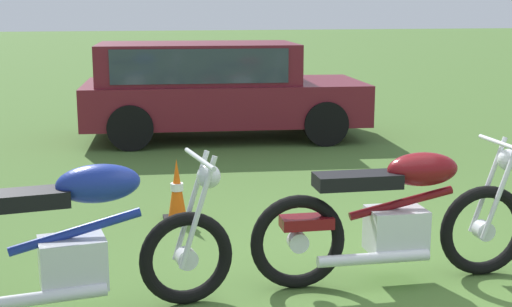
% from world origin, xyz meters
% --- Properties ---
extents(ground_plane, '(120.00, 120.00, 0.00)m').
position_xyz_m(ground_plane, '(0.00, 0.00, 0.00)').
color(ground_plane, '#476B2D').
extents(motorcycle_blue, '(2.13, 0.69, 1.02)m').
position_xyz_m(motorcycle_blue, '(-2.29, 0.09, 0.49)').
color(motorcycle_blue, black).
rests_on(motorcycle_blue, ground).
extents(motorcycle_maroon, '(2.08, 0.64, 1.02)m').
position_xyz_m(motorcycle_maroon, '(-0.06, 0.24, 0.48)').
color(motorcycle_maroon, black).
rests_on(motorcycle_maroon, ground).
extents(car_burgundy, '(4.32, 2.30, 1.43)m').
position_xyz_m(car_burgundy, '(-0.36, 6.29, 0.83)').
color(car_burgundy, maroon).
rests_on(car_burgundy, ground).
extents(traffic_cone, '(0.25, 0.25, 0.58)m').
position_xyz_m(traffic_cone, '(-1.40, 2.08, 0.27)').
color(traffic_cone, '#EA590F').
rests_on(traffic_cone, ground).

